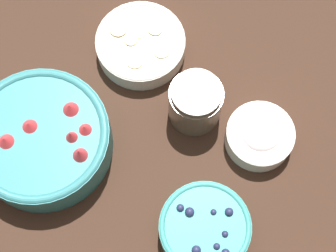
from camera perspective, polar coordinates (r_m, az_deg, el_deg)
ground_plane at (r=1.03m, az=-5.12°, el=-0.96°), size 4.00×4.00×0.00m
bowl_strawberries at (r=1.00m, az=-12.76°, el=-1.27°), size 0.24×0.24×0.10m
bowl_blueberries at (r=0.96m, az=3.74°, el=-10.35°), size 0.15×0.15×0.06m
bowl_bananas at (r=1.07m, az=-2.79°, el=8.31°), size 0.17×0.17×0.05m
bowl_cream at (r=1.01m, az=9.30°, el=-0.95°), size 0.12×0.12×0.06m
jar_chocolate at (r=1.00m, az=2.79°, el=2.33°), size 0.10×0.10×0.10m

